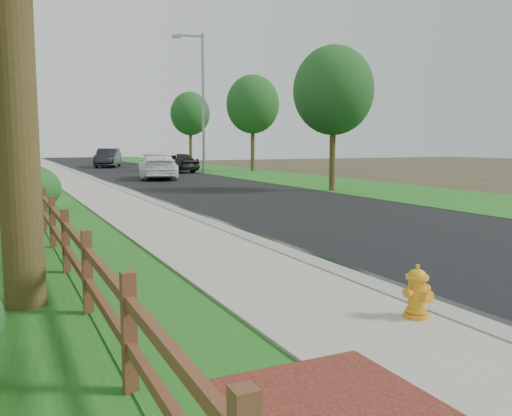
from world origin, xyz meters
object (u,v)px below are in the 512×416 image
white_suv (158,166)px  streetlight (201,95)px  dark_car_mid (176,162)px  fire_hydrant (417,293)px  ranch_fence (58,228)px

white_suv → streetlight: size_ratio=0.56×
white_suv → dark_car_mid: white_suv is taller
dark_car_mid → streetlight: (1.32, -1.89, 4.75)m
fire_hydrant → streetlight: streetlight is taller
fire_hydrant → ranch_fence: bearing=121.8°
fire_hydrant → white_suv: white_suv is taller
fire_hydrant → dark_car_mid: (7.30, 33.62, 0.36)m
ranch_fence → streetlight: size_ratio=1.74×
dark_car_mid → fire_hydrant: bearing=63.8°
white_suv → streetlight: (4.43, 4.64, 4.70)m
dark_car_mid → white_suv: bearing=50.6°
white_suv → fire_hydrant: bearing=93.6°
white_suv → dark_car_mid: size_ratio=1.25×
ranch_fence → white_suv: 22.80m
white_suv → streetlight: bearing=-121.3°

